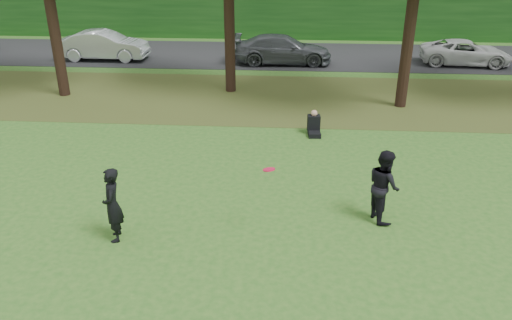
{
  "coord_description": "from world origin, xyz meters",
  "views": [
    {
      "loc": [
        -0.38,
        -7.09,
        6.33
      ],
      "look_at": [
        -1.17,
        3.88,
        1.3
      ],
      "focal_mm": 35.0,
      "sensor_mm": 36.0,
      "label": 1
    }
  ],
  "objects": [
    {
      "name": "street",
      "position": [
        0.0,
        21.0,
        0.01
      ],
      "size": [
        70.0,
        7.0,
        0.02
      ],
      "primitive_type": "cube",
      "color": "black",
      "rests_on": "ground"
    },
    {
      "name": "ground",
      "position": [
        0.0,
        0.0,
        0.0
      ],
      "size": [
        120.0,
        120.0,
        0.0
      ],
      "primitive_type": "plane",
      "color": "#295C1D",
      "rests_on": "ground"
    },
    {
      "name": "player_left",
      "position": [
        -4.22,
        2.21,
        0.87
      ],
      "size": [
        0.56,
        0.72,
        1.74
      ],
      "primitive_type": "imported",
      "rotation": [
        0.0,
        0.0,
        -1.31
      ],
      "color": "black",
      "rests_on": "ground"
    },
    {
      "name": "leaf_litter",
      "position": [
        0.0,
        13.0,
        0.01
      ],
      "size": [
        60.0,
        7.0,
        0.01
      ],
      "primitive_type": "cube",
      "color": "#50431C",
      "rests_on": "ground"
    },
    {
      "name": "frisbee",
      "position": [
        -0.8,
        2.71,
        1.61
      ],
      "size": [
        0.29,
        0.28,
        0.1
      ],
      "color": "#E21341",
      "rests_on": "ground"
    },
    {
      "name": "player_right",
      "position": [
        1.88,
        3.54,
        0.89
      ],
      "size": [
        0.89,
        1.02,
        1.79
      ],
      "primitive_type": "imported",
      "rotation": [
        0.0,
        0.0,
        1.85
      ],
      "color": "black",
      "rests_on": "ground"
    },
    {
      "name": "parked_cars",
      "position": [
        -1.84,
        19.5,
        0.73
      ],
      "size": [
        38.0,
        3.92,
        1.54
      ],
      "color": "black",
      "rests_on": "street"
    },
    {
      "name": "seated_person",
      "position": [
        0.45,
        9.03,
        0.31
      ],
      "size": [
        0.47,
        0.76,
        0.83
      ],
      "rotation": [
        0.0,
        0.0,
        0.08
      ],
      "color": "black",
      "rests_on": "ground"
    }
  ]
}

